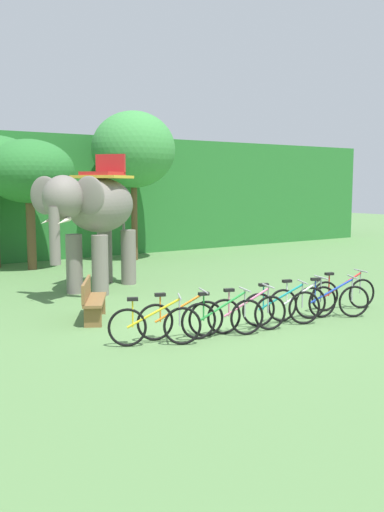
{
  "coord_description": "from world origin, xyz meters",
  "views": [
    {
      "loc": [
        -7.01,
        -9.68,
        2.92
      ],
      "look_at": [
        0.22,
        1.0,
        1.3
      ],
      "focal_mm": 40.02,
      "sensor_mm": 36.0,
      "label": 1
    }
  ],
  "objects_px": {
    "bike_blue": "(332,301)",
    "bike_pink": "(247,313)",
    "tree_center_right": "(29,172)",
    "bike_teal": "(281,307)",
    "bike_yellow": "(155,325)",
    "bike_green": "(223,318)",
    "elephant": "(96,211)",
    "tree_center_left": "(133,150)",
    "bike_white": "(303,302)",
    "wooden_bench": "(92,299)",
    "bike_orange": "(181,319)",
    "bike_red": "(343,294)"
  },
  "relations": [
    {
      "from": "bike_white",
      "to": "bike_yellow",
      "type": "bearing_deg",
      "value": 179.19
    },
    {
      "from": "bike_white",
      "to": "bike_blue",
      "type": "xyz_separation_m",
      "value": [
        0.65,
        -0.25,
        0.0
      ]
    },
    {
      "from": "tree_center_left",
      "to": "bike_teal",
      "type": "height_order",
      "value": "tree_center_left"
    },
    {
      "from": "bike_yellow",
      "to": "elephant",
      "type": "bearing_deg",
      "value": 75.49
    },
    {
      "from": "tree_center_left",
      "to": "bike_white",
      "type": "height_order",
      "value": "tree_center_left"
    },
    {
      "from": "bike_green",
      "to": "bike_pink",
      "type": "height_order",
      "value": "same"
    },
    {
      "from": "bike_pink",
      "to": "wooden_bench",
      "type": "relative_size",
      "value": 1.1
    },
    {
      "from": "bike_orange",
      "to": "bike_teal",
      "type": "distance_m",
      "value": 2.31
    },
    {
      "from": "elephant",
      "to": "bike_pink",
      "type": "xyz_separation_m",
      "value": [
        0.55,
        -5.82,
        -1.82
      ]
    },
    {
      "from": "bike_teal",
      "to": "bike_red",
      "type": "xyz_separation_m",
      "value": [
        2.23,
        0.3,
        0.0
      ]
    },
    {
      "from": "elephant",
      "to": "bike_orange",
      "type": "height_order",
      "value": "elephant"
    },
    {
      "from": "elephant",
      "to": "bike_blue",
      "type": "xyz_separation_m",
      "value": [
        2.87,
        -5.93,
        -1.82
      ]
    },
    {
      "from": "bike_pink",
      "to": "bike_teal",
      "type": "xyz_separation_m",
      "value": [
        0.93,
        0.02,
        0.0
      ]
    },
    {
      "from": "bike_pink",
      "to": "wooden_bench",
      "type": "distance_m",
      "value": 3.4
    },
    {
      "from": "bike_red",
      "to": "wooden_bench",
      "type": "xyz_separation_m",
      "value": [
        -5.31,
        2.33,
        0.09
      ]
    },
    {
      "from": "bike_pink",
      "to": "bike_blue",
      "type": "distance_m",
      "value": 2.32
    },
    {
      "from": "tree_center_right",
      "to": "bike_teal",
      "type": "xyz_separation_m",
      "value": [
        1.68,
        -10.71,
        -2.96
      ]
    },
    {
      "from": "tree_center_right",
      "to": "bike_red",
      "type": "height_order",
      "value": "tree_center_right"
    },
    {
      "from": "bike_yellow",
      "to": "bike_teal",
      "type": "height_order",
      "value": "same"
    },
    {
      "from": "bike_green",
      "to": "bike_orange",
      "type": "bearing_deg",
      "value": 153.55
    },
    {
      "from": "bike_orange",
      "to": "elephant",
      "type": "bearing_deg",
      "value": 81.65
    },
    {
      "from": "bike_pink",
      "to": "bike_blue",
      "type": "height_order",
      "value": "same"
    },
    {
      "from": "tree_center_left",
      "to": "bike_teal",
      "type": "xyz_separation_m",
      "value": [
        -2.46,
        -10.94,
        -3.84
      ]
    },
    {
      "from": "bike_yellow",
      "to": "bike_orange",
      "type": "relative_size",
      "value": 0.94
    },
    {
      "from": "tree_center_right",
      "to": "tree_center_left",
      "type": "bearing_deg",
      "value": 3.12
    },
    {
      "from": "bike_green",
      "to": "elephant",
      "type": "bearing_deg",
      "value": 89.28
    },
    {
      "from": "elephant",
      "to": "bike_red",
      "type": "xyz_separation_m",
      "value": [
        3.72,
        -5.51,
        -1.82
      ]
    },
    {
      "from": "bike_yellow",
      "to": "bike_red",
      "type": "xyz_separation_m",
      "value": [
        5.18,
        0.12,
        0.0
      ]
    },
    {
      "from": "bike_pink",
      "to": "bike_red",
      "type": "height_order",
      "value": "same"
    },
    {
      "from": "bike_green",
      "to": "wooden_bench",
      "type": "relative_size",
      "value": 1.1
    },
    {
      "from": "tree_center_left",
      "to": "bike_white",
      "type": "distance_m",
      "value": 11.6
    },
    {
      "from": "tree_center_right",
      "to": "bike_red",
      "type": "relative_size",
      "value": 2.67
    },
    {
      "from": "bike_yellow",
      "to": "bike_green",
      "type": "xyz_separation_m",
      "value": [
        1.38,
        -0.23,
        0.0
      ]
    },
    {
      "from": "tree_center_right",
      "to": "bike_yellow",
      "type": "relative_size",
      "value": 2.88
    },
    {
      "from": "bike_pink",
      "to": "bike_orange",
      "type": "bearing_deg",
      "value": 166.15
    },
    {
      "from": "elephant",
      "to": "bike_yellow",
      "type": "xyz_separation_m",
      "value": [
        -1.46,
        -5.62,
        -1.82
      ]
    },
    {
      "from": "elephant",
      "to": "wooden_bench",
      "type": "distance_m",
      "value": 3.95
    },
    {
      "from": "tree_center_left",
      "to": "bike_orange",
      "type": "xyz_separation_m",
      "value": [
        -4.75,
        -10.62,
        -3.84
      ]
    },
    {
      "from": "tree_center_right",
      "to": "bike_blue",
      "type": "height_order",
      "value": "tree_center_right"
    },
    {
      "from": "bike_yellow",
      "to": "bike_orange",
      "type": "xyz_separation_m",
      "value": [
        0.65,
        0.14,
        0.0
      ]
    },
    {
      "from": "bike_green",
      "to": "bike_blue",
      "type": "relative_size",
      "value": 1.07
    },
    {
      "from": "bike_blue",
      "to": "bike_pink",
      "type": "bearing_deg",
      "value": 177.36
    },
    {
      "from": "tree_center_left",
      "to": "bike_green",
      "type": "distance_m",
      "value": 12.31
    },
    {
      "from": "tree_center_right",
      "to": "wooden_bench",
      "type": "height_order",
      "value": "tree_center_right"
    },
    {
      "from": "elephant",
      "to": "bike_green",
      "type": "bearing_deg",
      "value": -90.72
    },
    {
      "from": "bike_green",
      "to": "bike_teal",
      "type": "distance_m",
      "value": 1.56
    },
    {
      "from": "tree_center_right",
      "to": "bike_pink",
      "type": "height_order",
      "value": "tree_center_right"
    },
    {
      "from": "bike_white",
      "to": "wooden_bench",
      "type": "height_order",
      "value": "bike_white"
    },
    {
      "from": "tree_center_right",
      "to": "bike_yellow",
      "type": "xyz_separation_m",
      "value": [
        -1.26,
        -10.53,
        -2.96
      ]
    },
    {
      "from": "bike_pink",
      "to": "wooden_bench",
      "type": "xyz_separation_m",
      "value": [
        -2.14,
        2.64,
        0.09
      ]
    }
  ]
}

